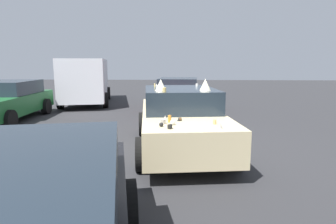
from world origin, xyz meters
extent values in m
plane|color=#2D2D30|center=(0.00, 0.00, 0.00)|extent=(60.00, 60.00, 0.00)
cube|color=beige|center=(0.00, 0.00, 0.61)|extent=(4.68, 2.35, 0.67)
cube|color=#1E2833|center=(0.17, 0.02, 1.20)|extent=(2.36, 1.91, 0.51)
cylinder|color=black|center=(-1.26, -1.09, 0.33)|extent=(0.69, 0.30, 0.66)
cylinder|color=black|center=(-1.50, 0.73, 0.33)|extent=(0.69, 0.30, 0.66)
cylinder|color=black|center=(1.50, -0.73, 0.33)|extent=(0.69, 0.30, 0.66)
cylinder|color=black|center=(1.26, 1.09, 0.33)|extent=(0.69, 0.30, 0.66)
ellipsoid|color=black|center=(0.41, 0.96, 0.51)|extent=(0.16, 0.04, 0.14)
ellipsoid|color=black|center=(0.40, 0.96, 0.56)|extent=(0.18, 0.04, 0.11)
ellipsoid|color=black|center=(-1.10, 0.77, 0.64)|extent=(0.16, 0.04, 0.08)
ellipsoid|color=black|center=(0.93, -0.79, 0.79)|extent=(0.13, 0.04, 0.12)
ellipsoid|color=black|center=(1.05, -0.77, 0.46)|extent=(0.16, 0.04, 0.14)
ellipsoid|color=black|center=(-1.14, -1.05, 0.64)|extent=(0.19, 0.04, 0.12)
ellipsoid|color=black|center=(1.64, 1.12, 0.50)|extent=(0.19, 0.04, 0.12)
ellipsoid|color=black|center=(-0.16, 0.89, 0.69)|extent=(0.18, 0.04, 0.11)
ellipsoid|color=black|center=(1.87, -0.67, 0.62)|extent=(0.19, 0.04, 0.14)
ellipsoid|color=black|center=(-1.63, -1.12, 0.54)|extent=(0.13, 0.04, 0.15)
ellipsoid|color=black|center=(-0.80, 0.80, 0.52)|extent=(0.15, 0.04, 0.13)
cone|color=black|center=(-1.30, 0.03, 0.99)|extent=(0.09, 0.09, 0.08)
cone|color=gray|center=(-1.90, -0.68, 0.99)|extent=(0.12, 0.12, 0.08)
sphere|color=#A87A38|center=(-1.93, 0.17, 0.98)|extent=(0.06, 0.06, 0.06)
sphere|color=silver|center=(-1.67, 0.13, 0.99)|extent=(0.09, 0.09, 0.09)
cone|color=silver|center=(-1.25, 0.29, 1.00)|extent=(0.08, 0.08, 0.10)
sphere|color=#51381E|center=(-1.29, 0.00, 0.98)|extent=(0.07, 0.07, 0.07)
cylinder|color=black|center=(-1.97, 0.17, 0.98)|extent=(0.12, 0.12, 0.07)
cylinder|color=gray|center=(-1.55, 0.31, 0.99)|extent=(0.10, 0.10, 0.08)
sphere|color=black|center=(-1.82, 0.33, 0.99)|extent=(0.08, 0.08, 0.08)
cylinder|color=tan|center=(-1.56, -0.63, 0.99)|extent=(0.08, 0.08, 0.08)
cone|color=silver|center=(-2.09, -0.37, 1.00)|extent=(0.12, 0.12, 0.10)
cylinder|color=orange|center=(-1.45, 0.20, 1.02)|extent=(0.08, 0.08, 0.14)
cylinder|color=silver|center=(0.86, -0.42, 1.49)|extent=(0.07, 0.07, 0.06)
cone|color=gray|center=(0.76, 0.64, 1.49)|extent=(0.09, 0.09, 0.07)
cylinder|color=tan|center=(0.59, 0.67, 1.50)|extent=(0.06, 0.06, 0.09)
cylinder|color=tan|center=(-0.76, 0.34, 1.50)|extent=(0.11, 0.11, 0.10)
cone|color=black|center=(-0.33, -0.62, 1.48)|extent=(0.07, 0.07, 0.05)
cone|color=beige|center=(-0.36, -0.54, 1.58)|extent=(0.24, 0.24, 0.25)
cone|color=beige|center=(-0.48, 0.43, 1.58)|extent=(0.24, 0.24, 0.25)
cube|color=silver|center=(7.73, 4.90, 1.28)|extent=(5.64, 3.12, 1.95)
cube|color=#1E2833|center=(9.55, 5.31, 1.67)|extent=(0.50, 1.73, 0.70)
cylinder|color=black|center=(9.06, 6.25, 0.36)|extent=(0.76, 0.39, 0.72)
cylinder|color=black|center=(9.51, 4.26, 0.36)|extent=(0.76, 0.39, 0.72)
cylinder|color=black|center=(5.95, 5.54, 0.36)|extent=(0.76, 0.39, 0.72)
cylinder|color=black|center=(6.39, 3.56, 0.36)|extent=(0.76, 0.39, 0.72)
cube|color=#1E602D|center=(3.09, 6.34, 0.60)|extent=(4.69, 2.11, 0.66)
cube|color=#1E2833|center=(3.54, 6.37, 1.17)|extent=(2.33, 1.80, 0.49)
cylinder|color=black|center=(1.74, 5.32, 0.31)|extent=(0.64, 0.27, 0.63)
cylinder|color=black|center=(4.57, 5.53, 0.31)|extent=(0.64, 0.27, 0.63)
cylinder|color=black|center=(4.43, 7.35, 0.31)|extent=(0.64, 0.27, 0.63)
cube|color=red|center=(5.67, 0.15, 0.61)|extent=(4.31, 2.00, 0.64)
cube|color=#1E2833|center=(5.82, 0.14, 1.17)|extent=(2.10, 1.73, 0.49)
cylinder|color=black|center=(4.31, -0.67, 0.34)|extent=(0.69, 0.26, 0.67)
cylinder|color=black|center=(4.42, 1.13, 0.34)|extent=(0.69, 0.26, 0.67)
cylinder|color=black|center=(6.92, -0.82, 0.34)|extent=(0.69, 0.26, 0.67)
cylinder|color=black|center=(7.03, 0.97, 0.34)|extent=(0.69, 0.26, 0.67)
cylinder|color=black|center=(6.79, 8.76, 0.32)|extent=(0.64, 0.26, 0.63)
cube|color=#1E2833|center=(-4.77, 1.25, 1.15)|extent=(2.52, 2.07, 0.47)
cylinder|color=black|center=(-3.54, 0.61, 0.34)|extent=(0.70, 0.36, 0.67)
camera|label=1|loc=(-6.66, -0.04, 2.03)|focal=30.36mm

